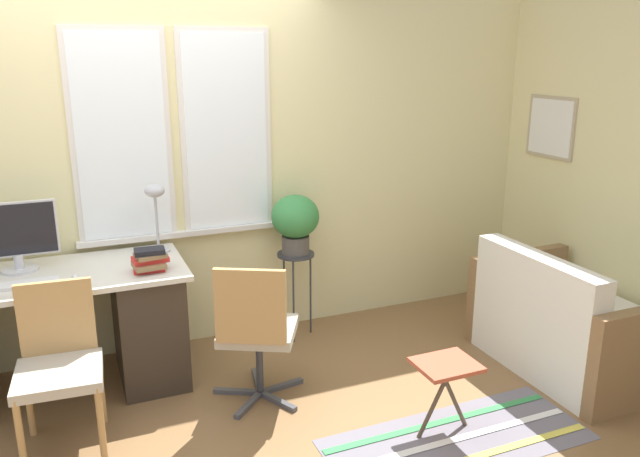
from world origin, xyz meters
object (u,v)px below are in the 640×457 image
(desk_lamp, at_px, (155,202))
(book_stack, at_px, (150,260))
(keyboard, at_px, (23,284))
(desk_chair_wooden, at_px, (59,362))
(plant_stand, at_px, (296,263))
(folding_stool, at_px, (446,371))
(couch_loveseat, at_px, (568,327))
(potted_plant, at_px, (295,220))
(office_chair_swivel, at_px, (256,330))
(mouse, at_px, (75,277))
(monitor, at_px, (15,236))

(desk_lamp, height_order, book_stack, desk_lamp)
(keyboard, height_order, desk_chair_wooden, desk_chair_wooden)
(plant_stand, relative_size, folding_stool, 1.50)
(couch_loveseat, distance_m, plant_stand, 1.91)
(book_stack, height_order, potted_plant, potted_plant)
(book_stack, xyz_separation_m, couch_loveseat, (2.57, -0.79, -0.56))
(office_chair_swivel, relative_size, couch_loveseat, 0.74)
(couch_loveseat, relative_size, potted_plant, 2.84)
(mouse, xyz_separation_m, book_stack, (0.42, -0.00, 0.05))
(book_stack, height_order, office_chair_swivel, book_stack)
(desk_lamp, bearing_deg, office_chair_swivel, -61.59)
(keyboard, relative_size, potted_plant, 0.90)
(keyboard, relative_size, plant_stand, 0.60)
(keyboard, height_order, folding_stool, keyboard)
(keyboard, xyz_separation_m, desk_lamp, (0.81, 0.34, 0.33))
(couch_loveseat, distance_m, potted_plant, 1.99)
(plant_stand, height_order, potted_plant, potted_plant)
(monitor, xyz_separation_m, keyboard, (0.02, -0.29, -0.21))
(book_stack, xyz_separation_m, potted_plant, (1.07, 0.36, 0.05))
(couch_loveseat, height_order, folding_stool, couch_loveseat)
(desk_lamp, xyz_separation_m, couch_loveseat, (2.47, -1.15, -0.84))
(monitor, distance_m, potted_plant, 1.80)
(desk_chair_wooden, bearing_deg, office_chair_swivel, 2.93)
(monitor, relative_size, keyboard, 1.23)
(desk_lamp, height_order, couch_loveseat, desk_lamp)
(plant_stand, bearing_deg, book_stack, -161.48)
(couch_loveseat, bearing_deg, desk_lamp, 64.95)
(folding_stool, bearing_deg, desk_lamp, 130.85)
(mouse, xyz_separation_m, potted_plant, (1.49, 0.36, 0.10))
(monitor, relative_size, potted_plant, 1.11)
(book_stack, height_order, couch_loveseat, book_stack)
(keyboard, height_order, potted_plant, potted_plant)
(keyboard, relative_size, book_stack, 1.78)
(office_chair_swivel, distance_m, plant_stand, 0.95)
(keyboard, height_order, desk_lamp, desk_lamp)
(mouse, bearing_deg, book_stack, -0.39)
(mouse, height_order, plant_stand, mouse)
(desk_lamp, relative_size, office_chair_swivel, 0.50)
(monitor, distance_m, plant_stand, 1.85)
(monitor, height_order, plant_stand, monitor)
(monitor, xyz_separation_m, desk_chair_wooden, (0.17, -0.70, -0.52))
(keyboard, bearing_deg, plant_stand, 10.88)
(office_chair_swivel, xyz_separation_m, plant_stand, (0.54, 0.78, 0.10))
(couch_loveseat, bearing_deg, keyboard, 76.13)
(desk_lamp, relative_size, book_stack, 2.08)
(plant_stand, bearing_deg, couch_loveseat, -37.40)
(plant_stand, bearing_deg, keyboard, -169.12)
(monitor, height_order, couch_loveseat, monitor)
(desk_lamp, relative_size, plant_stand, 0.70)
(folding_stool, bearing_deg, desk_chair_wooden, 159.57)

